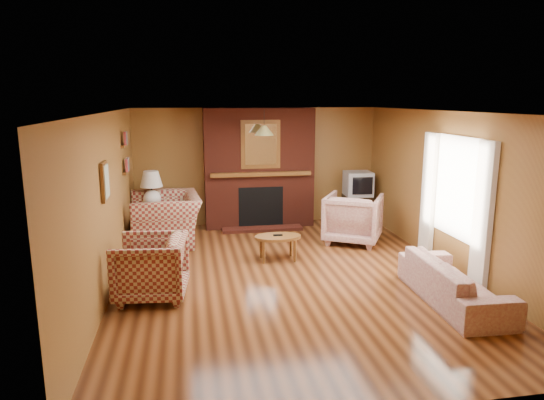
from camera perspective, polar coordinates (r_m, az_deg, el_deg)
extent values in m
plane|color=#41200E|center=(7.27, 2.01, -8.95)|extent=(6.50, 6.50, 0.00)
plane|color=white|center=(6.80, 2.15, 10.31)|extent=(6.50, 6.50, 0.00)
plane|color=olive|center=(10.10, -1.76, 3.99)|extent=(6.50, 0.00, 6.50)
plane|color=olive|center=(3.94, 12.07, -8.99)|extent=(6.50, 0.00, 6.50)
plane|color=olive|center=(6.88, -18.75, -0.38)|extent=(0.00, 6.50, 6.50)
plane|color=olive|center=(7.84, 20.25, 0.97)|extent=(0.00, 6.50, 6.50)
cube|color=#531D12|center=(9.85, -1.55, 3.79)|extent=(2.20, 0.50, 2.40)
cube|color=black|center=(9.76, -1.33, -0.76)|extent=(0.90, 0.06, 0.80)
cube|color=#531D12|center=(9.70, -1.17, -3.40)|extent=(1.60, 0.35, 0.06)
cube|color=brown|center=(9.60, -1.31, 3.09)|extent=(2.00, 0.18, 0.08)
cube|color=brown|center=(9.56, -1.36, 6.56)|extent=(0.78, 0.05, 0.95)
cube|color=white|center=(9.53, -1.33, 6.54)|extent=(0.62, 0.02, 0.80)
cube|color=beige|center=(7.05, 23.57, -1.70)|extent=(0.08, 0.35, 2.00)
cube|color=beige|center=(8.31, 17.94, 0.65)|extent=(0.08, 0.35, 2.00)
cube|color=white|center=(7.65, 20.92, 1.42)|extent=(0.03, 1.10, 1.50)
cube|color=brown|center=(8.70, -16.79, 3.21)|extent=(0.06, 0.55, 0.04)
cube|color=brown|center=(8.65, -16.97, 6.16)|extent=(0.06, 0.55, 0.04)
cube|color=brown|center=(6.52, -19.08, 2.09)|extent=(0.04, 0.40, 0.50)
cube|color=beige|center=(6.51, -18.87, 2.10)|extent=(0.01, 0.32, 0.42)
cylinder|color=black|center=(9.07, -0.93, 9.57)|extent=(0.01, 0.01, 0.35)
cone|color=#D3B054|center=(9.08, -0.93, 8.18)|extent=(0.36, 0.36, 0.18)
imported|color=maroon|center=(8.99, -12.40, -2.18)|extent=(1.31, 1.47, 0.89)
imported|color=maroon|center=(6.59, -14.11, -7.72)|extent=(0.99, 0.97, 0.83)
imported|color=beige|center=(6.73, 20.62, -8.98)|extent=(0.81, 1.91, 0.55)
imported|color=beige|center=(8.94, 9.53, -2.13)|extent=(1.31, 1.32, 0.89)
ellipsoid|color=brown|center=(7.86, 0.69, -4.37)|extent=(0.76, 0.47, 0.04)
cube|color=black|center=(7.85, 0.69, -4.15)|extent=(0.15, 0.05, 0.02)
cylinder|color=brown|center=(8.11, 2.26, -5.38)|extent=(0.05, 0.05, 0.36)
cylinder|color=brown|center=(8.02, -1.30, -5.56)|extent=(0.05, 0.05, 0.36)
cylinder|color=brown|center=(7.82, 2.72, -6.02)|extent=(0.05, 0.05, 0.36)
cylinder|color=brown|center=(7.73, -0.96, -6.23)|extent=(0.05, 0.05, 0.36)
cube|color=brown|center=(9.41, -13.79, -2.58)|extent=(0.48, 0.48, 0.58)
sphere|color=white|center=(9.31, -13.93, 0.16)|extent=(0.33, 0.33, 0.33)
cylinder|color=black|center=(9.27, -13.98, 1.29)|extent=(0.03, 0.03, 0.10)
cone|color=silver|center=(9.24, -14.04, 2.43)|extent=(0.42, 0.42, 0.29)
cube|color=black|center=(10.32, 9.97, -1.09)|extent=(0.59, 0.54, 0.60)
cube|color=#AAADB2|center=(10.21, 10.08, 1.92)|extent=(0.57, 0.55, 0.50)
cube|color=black|center=(9.97, 10.61, 1.66)|extent=(0.41, 0.05, 0.35)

